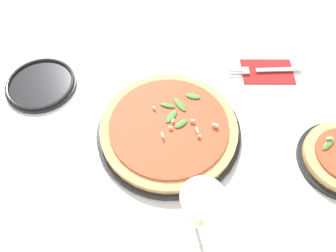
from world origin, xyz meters
TOP-DOWN VIEW (x-y plane):
  - ground_plane at (0.00, 0.00)m, footprint 6.00×6.00m
  - pizza_arugula_main at (0.03, -0.01)m, footprint 0.34×0.34m
  - wine_glass at (-0.04, 0.22)m, footprint 0.08×0.08m
  - napkin at (-0.23, -0.22)m, footprint 0.15×0.10m
  - fork at (-0.22, -0.22)m, footprint 0.20×0.04m
  - side_plate_white at (0.38, -0.13)m, footprint 0.18×0.18m

SIDE VIEW (x-z plane):
  - ground_plane at x=0.00m, z-range 0.00..0.00m
  - napkin at x=-0.23m, z-range 0.00..0.01m
  - fork at x=-0.22m, z-range 0.01..0.01m
  - side_plate_white at x=0.38m, z-range 0.00..0.02m
  - pizza_arugula_main at x=0.03m, z-range -0.01..0.04m
  - wine_glass at x=-0.04m, z-range 0.03..0.20m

